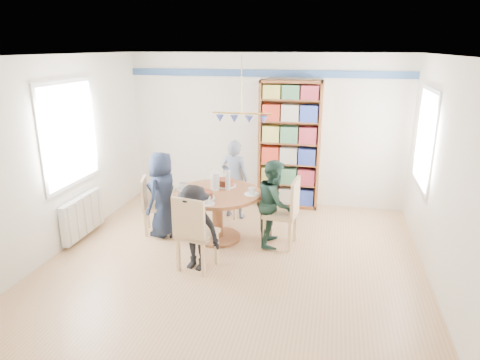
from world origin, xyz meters
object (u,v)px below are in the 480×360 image
(dining_table, at_px, (217,204))
(person_right, at_px, (275,203))
(person_near, at_px, (194,228))
(person_far, at_px, (235,179))
(person_left, at_px, (163,194))
(chair_right, at_px, (286,209))
(chair_far, at_px, (231,188))
(bookshelf, at_px, (289,146))
(radiator, at_px, (83,216))
(chair_left, at_px, (152,203))
(chair_near, at_px, (194,230))

(dining_table, bearing_deg, person_right, 1.96)
(person_near, bearing_deg, person_right, 61.02)
(person_far, bearing_deg, person_left, 56.42)
(chair_right, xyz_separation_m, chair_far, (-1.07, 1.03, -0.08))
(person_near, relative_size, bookshelf, 0.51)
(radiator, relative_size, person_near, 0.87)
(dining_table, bearing_deg, chair_right, -0.50)
(person_far, bearing_deg, chair_right, 147.13)
(radiator, height_order, chair_left, chair_left)
(person_left, bearing_deg, dining_table, 101.23)
(radiator, height_order, chair_near, chair_near)
(radiator, height_order, person_left, person_left)
(chair_left, xyz_separation_m, person_right, (1.91, 0.02, 0.15))
(dining_table, xyz_separation_m, chair_far, (-0.04, 1.02, -0.08))
(person_left, relative_size, person_right, 1.03)
(chair_left, height_order, chair_far, chair_left)
(dining_table, xyz_separation_m, person_left, (-0.86, -0.02, 0.10))
(chair_right, height_order, person_left, person_left)
(chair_far, xyz_separation_m, bookshelf, (0.91, 0.63, 0.63))
(radiator, xyz_separation_m, person_right, (2.86, 0.42, 0.29))
(radiator, bearing_deg, person_right, 8.36)
(chair_left, xyz_separation_m, chair_far, (1.02, 1.01, -0.01))
(chair_far, xyz_separation_m, chair_near, (0.00, -2.02, 0.08))
(chair_right, height_order, person_far, person_far)
(person_left, xyz_separation_m, person_far, (0.90, 0.94, 0.01))
(chair_near, bearing_deg, person_right, 49.22)
(bookshelf, bearing_deg, radiator, -144.65)
(dining_table, height_order, chair_far, chair_far)
(dining_table, relative_size, chair_right, 1.27)
(dining_table, distance_m, chair_far, 1.03)
(radiator, distance_m, person_right, 2.90)
(person_far, height_order, person_near, person_far)
(radiator, relative_size, dining_table, 0.77)
(chair_near, relative_size, person_right, 0.81)
(person_far, bearing_deg, dining_table, 97.52)
(chair_near, xyz_separation_m, person_near, (-0.01, 0.06, 0.01))
(person_left, xyz_separation_m, person_near, (0.81, -0.92, -0.08))
(radiator, height_order, person_far, person_far)
(person_right, distance_m, person_far, 1.20)
(person_right, height_order, person_far, person_far)
(chair_far, xyz_separation_m, person_far, (0.08, -0.10, 0.19))
(dining_table, distance_m, person_far, 0.93)
(chair_right, bearing_deg, person_left, -179.75)
(chair_right, relative_size, chair_near, 1.00)
(person_left, height_order, person_right, person_left)
(dining_table, relative_size, chair_left, 1.47)
(dining_table, distance_m, chair_near, 1.00)
(chair_near, distance_m, person_left, 1.28)
(bookshelf, bearing_deg, chair_near, -108.90)
(radiator, distance_m, chair_far, 2.43)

